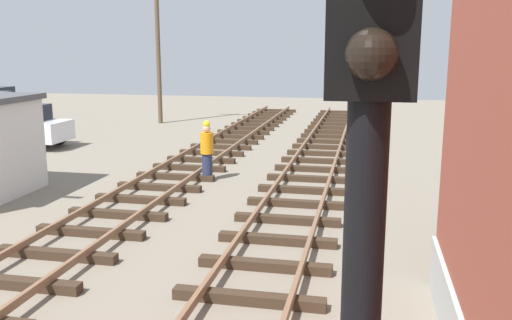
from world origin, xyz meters
The scene contains 4 objects.
signal_mast centered at (2.91, -0.08, 3.12)m, with size 0.36×0.40×4.93m.
parked_car_white centered at (-11.27, 17.61, 0.90)m, with size 4.20×2.04×1.76m.
utility_pole_far centered at (-8.27, 25.89, 4.40)m, with size 1.80×0.24×8.41m.
track_worker_foreground centered at (-1.94, 13.61, 0.93)m, with size 0.40×0.40×1.87m.
Camera 1 is at (2.91, -2.39, 4.04)m, focal length 38.67 mm.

